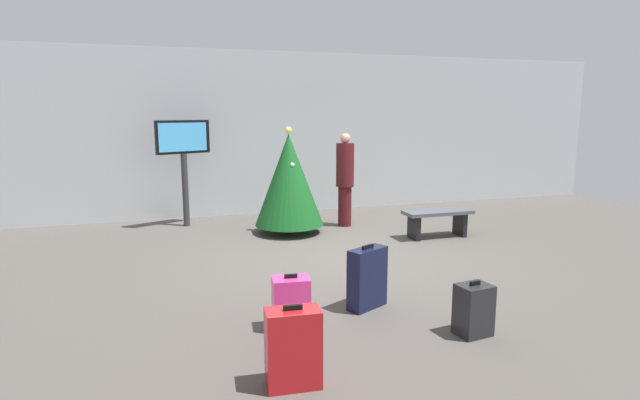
% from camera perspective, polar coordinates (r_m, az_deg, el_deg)
% --- Properties ---
extents(ground_plane, '(16.00, 16.00, 0.00)m').
position_cam_1_polar(ground_plane, '(7.86, 1.96, -6.27)').
color(ground_plane, '#514C47').
extents(back_wall, '(16.00, 0.20, 3.44)m').
position_cam_1_polar(back_wall, '(11.13, -4.50, 7.46)').
color(back_wall, '#B7BCC1').
rests_on(back_wall, ground_plane).
extents(holiday_tree, '(1.24, 1.24, 1.92)m').
position_cam_1_polar(holiday_tree, '(9.17, -3.50, 2.29)').
color(holiday_tree, '#4C3319').
rests_on(holiday_tree, ground_plane).
extents(flight_info_kiosk, '(1.02, 0.48, 2.03)m').
position_cam_1_polar(flight_info_kiosk, '(10.00, -15.05, 5.37)').
color(flight_info_kiosk, '#333338').
rests_on(flight_info_kiosk, ground_plane).
extents(waiting_bench, '(1.22, 0.44, 0.48)m').
position_cam_1_polar(waiting_bench, '(9.15, 13.05, -1.96)').
color(waiting_bench, '#4C5159').
rests_on(waiting_bench, ground_plane).
extents(traveller_0, '(0.43, 0.43, 1.78)m').
position_cam_1_polar(traveller_0, '(9.74, 2.82, 2.54)').
color(traveller_0, '#4C1419').
rests_on(traveller_0, ground_plane).
extents(suitcase_0, '(0.52, 0.39, 0.73)m').
position_cam_1_polar(suitcase_0, '(5.79, 5.32, -8.71)').
color(suitcase_0, '#141938').
rests_on(suitcase_0, ground_plane).
extents(suitcase_1, '(0.40, 0.30, 0.58)m').
position_cam_1_polar(suitcase_1, '(5.27, -3.27, -11.48)').
color(suitcase_1, '#E5388C').
rests_on(suitcase_1, ground_plane).
extents(suitcase_2, '(0.36, 0.30, 0.55)m').
position_cam_1_polar(suitcase_2, '(5.36, 16.84, -11.69)').
color(suitcase_2, '#232326').
rests_on(suitcase_2, ground_plane).
extents(suitcase_3, '(0.45, 0.28, 0.69)m').
position_cam_1_polar(suitcase_3, '(4.23, -3.02, -16.26)').
color(suitcase_3, '#B2191E').
rests_on(suitcase_3, ground_plane).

